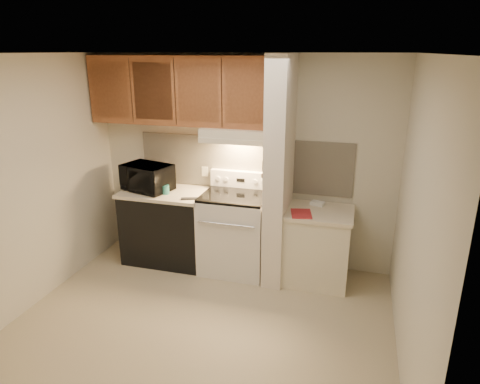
% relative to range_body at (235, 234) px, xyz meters
% --- Properties ---
extents(floor, '(3.60, 3.60, 0.00)m').
position_rel_range_body_xyz_m(floor, '(0.00, -1.16, -0.46)').
color(floor, tan).
rests_on(floor, ground).
extents(ceiling, '(3.60, 3.60, 0.00)m').
position_rel_range_body_xyz_m(ceiling, '(0.00, -1.16, 2.04)').
color(ceiling, white).
rests_on(ceiling, wall_back).
extents(wall_back, '(3.60, 2.50, 0.02)m').
position_rel_range_body_xyz_m(wall_back, '(0.00, 0.34, 0.79)').
color(wall_back, beige).
rests_on(wall_back, floor).
extents(wall_left, '(0.02, 3.00, 2.50)m').
position_rel_range_body_xyz_m(wall_left, '(-1.80, -1.16, 0.79)').
color(wall_left, beige).
rests_on(wall_left, floor).
extents(wall_right, '(0.02, 3.00, 2.50)m').
position_rel_range_body_xyz_m(wall_right, '(1.80, -1.16, 0.79)').
color(wall_right, beige).
rests_on(wall_right, floor).
extents(backsplash, '(2.60, 0.02, 0.63)m').
position_rel_range_body_xyz_m(backsplash, '(0.00, 0.33, 0.78)').
color(backsplash, beige).
rests_on(backsplash, wall_back).
extents(range_body, '(0.76, 0.65, 0.92)m').
position_rel_range_body_xyz_m(range_body, '(0.00, 0.00, 0.00)').
color(range_body, silver).
rests_on(range_body, floor).
extents(oven_window, '(0.50, 0.01, 0.30)m').
position_rel_range_body_xyz_m(oven_window, '(0.00, -0.32, 0.04)').
color(oven_window, black).
rests_on(oven_window, range_body).
extents(oven_handle, '(0.65, 0.02, 0.02)m').
position_rel_range_body_xyz_m(oven_handle, '(0.00, -0.35, 0.26)').
color(oven_handle, silver).
rests_on(oven_handle, range_body).
extents(cooktop, '(0.74, 0.64, 0.03)m').
position_rel_range_body_xyz_m(cooktop, '(0.00, 0.00, 0.48)').
color(cooktop, black).
rests_on(cooktop, range_body).
extents(range_backguard, '(0.76, 0.08, 0.20)m').
position_rel_range_body_xyz_m(range_backguard, '(0.00, 0.28, 0.59)').
color(range_backguard, silver).
rests_on(range_backguard, range_body).
extents(range_display, '(0.10, 0.01, 0.04)m').
position_rel_range_body_xyz_m(range_display, '(0.00, 0.24, 0.59)').
color(range_display, black).
rests_on(range_display, range_backguard).
extents(range_knob_left_outer, '(0.05, 0.02, 0.05)m').
position_rel_range_body_xyz_m(range_knob_left_outer, '(-0.28, 0.24, 0.59)').
color(range_knob_left_outer, silver).
rests_on(range_knob_left_outer, range_backguard).
extents(range_knob_left_inner, '(0.05, 0.02, 0.05)m').
position_rel_range_body_xyz_m(range_knob_left_inner, '(-0.18, 0.24, 0.59)').
color(range_knob_left_inner, silver).
rests_on(range_knob_left_inner, range_backguard).
extents(range_knob_right_inner, '(0.05, 0.02, 0.05)m').
position_rel_range_body_xyz_m(range_knob_right_inner, '(0.18, 0.24, 0.59)').
color(range_knob_right_inner, silver).
rests_on(range_knob_right_inner, range_backguard).
extents(range_knob_right_outer, '(0.05, 0.02, 0.05)m').
position_rel_range_body_xyz_m(range_knob_right_outer, '(0.28, 0.24, 0.59)').
color(range_knob_right_outer, silver).
rests_on(range_knob_right_outer, range_backguard).
extents(dishwasher_front, '(1.00, 0.63, 0.87)m').
position_rel_range_body_xyz_m(dishwasher_front, '(-0.88, 0.01, -0.03)').
color(dishwasher_front, black).
rests_on(dishwasher_front, floor).
extents(left_countertop, '(1.04, 0.67, 0.04)m').
position_rel_range_body_xyz_m(left_countertop, '(-0.88, 0.01, 0.43)').
color(left_countertop, beige).
rests_on(left_countertop, dishwasher_front).
extents(spoon_rest, '(0.21, 0.13, 0.01)m').
position_rel_range_body_xyz_m(spoon_rest, '(-0.48, -0.19, 0.46)').
color(spoon_rest, black).
rests_on(spoon_rest, left_countertop).
extents(teal_jar, '(0.10, 0.10, 0.11)m').
position_rel_range_body_xyz_m(teal_jar, '(-0.83, -0.09, 0.50)').
color(teal_jar, '#267167').
rests_on(teal_jar, left_countertop).
extents(outlet, '(0.08, 0.01, 0.12)m').
position_rel_range_body_xyz_m(outlet, '(-0.48, 0.32, 0.64)').
color(outlet, beige).
rests_on(outlet, backsplash).
extents(microwave, '(0.65, 0.52, 0.32)m').
position_rel_range_body_xyz_m(microwave, '(-1.10, -0.01, 0.61)').
color(microwave, black).
rests_on(microwave, left_countertop).
extents(partition_pillar, '(0.22, 0.70, 2.50)m').
position_rel_range_body_xyz_m(partition_pillar, '(0.51, -0.01, 0.79)').
color(partition_pillar, silver).
rests_on(partition_pillar, floor).
extents(pillar_trim, '(0.01, 0.70, 0.04)m').
position_rel_range_body_xyz_m(pillar_trim, '(0.39, -0.01, 0.84)').
color(pillar_trim, brown).
rests_on(pillar_trim, partition_pillar).
extents(knife_strip, '(0.02, 0.42, 0.04)m').
position_rel_range_body_xyz_m(knife_strip, '(0.39, -0.06, 0.86)').
color(knife_strip, black).
rests_on(knife_strip, partition_pillar).
extents(knife_blade_a, '(0.01, 0.03, 0.16)m').
position_rel_range_body_xyz_m(knife_blade_a, '(0.38, -0.21, 0.76)').
color(knife_blade_a, silver).
rests_on(knife_blade_a, knife_strip).
extents(knife_handle_a, '(0.02, 0.02, 0.10)m').
position_rel_range_body_xyz_m(knife_handle_a, '(0.38, -0.22, 0.91)').
color(knife_handle_a, black).
rests_on(knife_handle_a, knife_strip).
extents(knife_blade_b, '(0.01, 0.04, 0.18)m').
position_rel_range_body_xyz_m(knife_blade_b, '(0.38, -0.14, 0.75)').
color(knife_blade_b, silver).
rests_on(knife_blade_b, knife_strip).
extents(knife_handle_b, '(0.02, 0.02, 0.10)m').
position_rel_range_body_xyz_m(knife_handle_b, '(0.38, -0.14, 0.91)').
color(knife_handle_b, black).
rests_on(knife_handle_b, knife_strip).
extents(knife_blade_c, '(0.01, 0.04, 0.20)m').
position_rel_range_body_xyz_m(knife_blade_c, '(0.38, -0.05, 0.74)').
color(knife_blade_c, silver).
rests_on(knife_blade_c, knife_strip).
extents(knife_handle_c, '(0.02, 0.02, 0.10)m').
position_rel_range_body_xyz_m(knife_handle_c, '(0.38, -0.05, 0.91)').
color(knife_handle_c, black).
rests_on(knife_handle_c, knife_strip).
extents(knife_blade_d, '(0.01, 0.04, 0.16)m').
position_rel_range_body_xyz_m(knife_blade_d, '(0.38, 0.02, 0.76)').
color(knife_blade_d, silver).
rests_on(knife_blade_d, knife_strip).
extents(knife_handle_d, '(0.02, 0.02, 0.10)m').
position_rel_range_body_xyz_m(knife_handle_d, '(0.38, 0.01, 0.91)').
color(knife_handle_d, black).
rests_on(knife_handle_d, knife_strip).
extents(knife_blade_e, '(0.01, 0.04, 0.18)m').
position_rel_range_body_xyz_m(knife_blade_e, '(0.38, 0.09, 0.75)').
color(knife_blade_e, silver).
rests_on(knife_blade_e, knife_strip).
extents(knife_handle_e, '(0.02, 0.02, 0.10)m').
position_rel_range_body_xyz_m(knife_handle_e, '(0.38, 0.10, 0.91)').
color(knife_handle_e, black).
rests_on(knife_handle_e, knife_strip).
extents(oven_mitt, '(0.03, 0.11, 0.27)m').
position_rel_range_body_xyz_m(oven_mitt, '(0.38, 0.17, 0.73)').
color(oven_mitt, slate).
rests_on(oven_mitt, partition_pillar).
extents(right_cab_base, '(0.70, 0.60, 0.81)m').
position_rel_range_body_xyz_m(right_cab_base, '(0.97, -0.01, -0.06)').
color(right_cab_base, beige).
rests_on(right_cab_base, floor).
extents(right_countertop, '(0.74, 0.64, 0.04)m').
position_rel_range_body_xyz_m(right_countertop, '(0.97, -0.01, 0.37)').
color(right_countertop, beige).
rests_on(right_countertop, right_cab_base).
extents(red_folder, '(0.27, 0.33, 0.01)m').
position_rel_range_body_xyz_m(red_folder, '(0.79, -0.16, 0.39)').
color(red_folder, '#A52428').
rests_on(red_folder, right_countertop).
extents(white_box, '(0.17, 0.14, 0.04)m').
position_rel_range_body_xyz_m(white_box, '(0.93, 0.17, 0.41)').
color(white_box, white).
rests_on(white_box, right_countertop).
extents(range_hood, '(0.78, 0.44, 0.15)m').
position_rel_range_body_xyz_m(range_hood, '(0.00, 0.12, 1.17)').
color(range_hood, beige).
rests_on(range_hood, upper_cabinets).
extents(hood_lip, '(0.78, 0.04, 0.06)m').
position_rel_range_body_xyz_m(hood_lip, '(0.00, -0.08, 1.12)').
color(hood_lip, beige).
rests_on(hood_lip, range_hood).
extents(upper_cabinets, '(2.18, 0.33, 0.77)m').
position_rel_range_body_xyz_m(upper_cabinets, '(-0.69, 0.17, 1.62)').
color(upper_cabinets, brown).
rests_on(upper_cabinets, wall_back).
extents(cab_door_a, '(0.46, 0.01, 0.63)m').
position_rel_range_body_xyz_m(cab_door_a, '(-1.51, 0.01, 1.62)').
color(cab_door_a, brown).
rests_on(cab_door_a, upper_cabinets).
extents(cab_gap_a, '(0.01, 0.01, 0.73)m').
position_rel_range_body_xyz_m(cab_gap_a, '(-1.23, 0.01, 1.62)').
color(cab_gap_a, black).
rests_on(cab_gap_a, upper_cabinets).
extents(cab_door_b, '(0.46, 0.01, 0.63)m').
position_rel_range_body_xyz_m(cab_door_b, '(-0.96, 0.01, 1.62)').
color(cab_door_b, brown).
rests_on(cab_door_b, upper_cabinets).
extents(cab_gap_b, '(0.01, 0.01, 0.73)m').
position_rel_range_body_xyz_m(cab_gap_b, '(-0.69, 0.01, 1.62)').
color(cab_gap_b, black).
rests_on(cab_gap_b, upper_cabinets).
extents(cab_door_c, '(0.46, 0.01, 0.63)m').
position_rel_range_body_xyz_m(cab_door_c, '(-0.42, 0.01, 1.62)').
color(cab_door_c, brown).
rests_on(cab_door_c, upper_cabinets).
extents(cab_gap_c, '(0.01, 0.01, 0.73)m').
position_rel_range_body_xyz_m(cab_gap_c, '(-0.14, 0.01, 1.62)').
color(cab_gap_c, black).
rests_on(cab_gap_c, upper_cabinets).
extents(cab_door_d, '(0.46, 0.01, 0.63)m').
position_rel_range_body_xyz_m(cab_door_d, '(0.13, 0.01, 1.62)').
color(cab_door_d, brown).
rests_on(cab_door_d, upper_cabinets).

